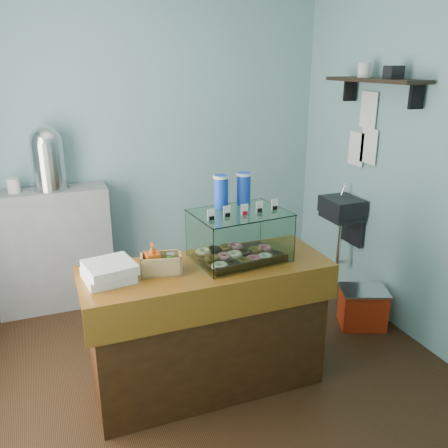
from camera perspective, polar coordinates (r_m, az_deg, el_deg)
name	(u,v)px	position (r m, az deg, el deg)	size (l,w,h in m)	color
ground	(197,363)	(3.70, -3.29, -16.36)	(3.50, 3.50, 0.00)	black
room_shell	(195,134)	(3.07, -3.47, 10.81)	(3.54, 3.04, 2.82)	#7AABB2
counter	(207,326)	(3.25, -2.01, -12.21)	(1.60, 0.60, 0.90)	#3C200B
back_shelf	(54,250)	(4.49, -19.82, -2.92)	(1.00, 0.32, 1.10)	gray
display_case	(237,233)	(3.11, 1.63, -1.14)	(0.63, 0.49, 0.54)	#372110
condiment_crate	(159,262)	(2.95, -7.81, -4.57)	(0.28, 0.20, 0.20)	tan
pastry_boxes	(109,271)	(2.92, -13.67, -5.55)	(0.32, 0.32, 0.11)	silver
coffee_urn	(47,156)	(4.27, -20.47, 7.62)	(0.29, 0.29, 0.54)	silver
red_cooler	(363,307)	(4.23, 16.34, -9.58)	(0.46, 0.41, 0.34)	red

